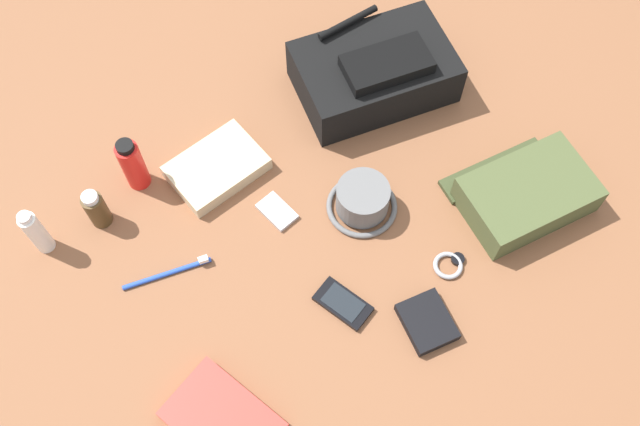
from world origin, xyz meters
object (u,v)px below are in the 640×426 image
(toiletry_pouch, at_px, (525,193))
(wallet, at_px, (427,322))
(sunscreen_spray, at_px, (133,164))
(folded_towel, at_px, (217,168))
(backpack, at_px, (375,72))
(toothbrush, at_px, (172,272))
(wristwatch, at_px, (449,265))
(toothpaste_tube, at_px, (36,232))
(cologne_bottle, at_px, (96,209))
(media_player, at_px, (277,211))
(cell_phone, at_px, (343,304))
(bucket_hat, at_px, (362,200))
(paperback_novel, at_px, (223,421))

(toiletry_pouch, xyz_separation_m, wallet, (-0.34, -0.10, -0.02))
(sunscreen_spray, relative_size, folded_towel, 0.73)
(backpack, distance_m, folded_towel, 0.42)
(toothbrush, bearing_deg, wristwatch, -32.63)
(toothpaste_tube, distance_m, folded_towel, 0.39)
(cologne_bottle, xyz_separation_m, sunscreen_spray, (0.11, 0.04, 0.02))
(media_player, height_order, wristwatch, same)
(toiletry_pouch, distance_m, wallet, 0.36)
(backpack, relative_size, toiletry_pouch, 1.35)
(backpack, xyz_separation_m, toothbrush, (-0.62, -0.15, -0.05))
(media_player, bearing_deg, sunscreen_spray, 131.25)
(sunscreen_spray, relative_size, cell_phone, 1.16)
(cologne_bottle, height_order, wallet, cologne_bottle)
(bucket_hat, bearing_deg, media_player, 149.66)
(wristwatch, distance_m, toothbrush, 0.57)
(wristwatch, relative_size, wallet, 0.65)
(sunscreen_spray, xyz_separation_m, paperback_novel, (-0.11, -0.55, -0.06))
(cell_phone, bearing_deg, paperback_novel, -168.57)
(wallet, distance_m, folded_towel, 0.56)
(toothpaste_tube, distance_m, sunscreen_spray, 0.24)
(toiletry_pouch, xyz_separation_m, wristwatch, (-0.22, -0.03, -0.03))
(toothpaste_tube, xyz_separation_m, cologne_bottle, (0.12, -0.01, -0.02))
(cell_phone, height_order, wristwatch, cell_phone)
(toiletry_pouch, distance_m, cologne_bottle, 0.90)
(backpack, height_order, wallet, backpack)
(toiletry_pouch, bearing_deg, cell_phone, 176.92)
(wallet, bearing_deg, wristwatch, 42.31)
(cell_phone, bearing_deg, toothbrush, 134.61)
(sunscreen_spray, relative_size, media_player, 1.61)
(cologne_bottle, distance_m, media_player, 0.38)
(cologne_bottle, bearing_deg, paperback_novel, -90.34)
(wristwatch, xyz_separation_m, toothbrush, (-0.48, 0.31, 0.00))
(toothpaste_tube, relative_size, wristwatch, 1.92)
(sunscreen_spray, xyz_separation_m, folded_towel, (0.15, -0.08, -0.05))
(wallet, bearing_deg, cell_phone, 142.44)
(toothpaste_tube, bearing_deg, paperback_novel, -76.90)
(toiletry_pouch, distance_m, toothpaste_tube, 1.02)
(bucket_hat, height_order, paperback_novel, bucket_hat)
(toiletry_pouch, distance_m, paperback_novel, 0.77)
(toiletry_pouch, height_order, cologne_bottle, cologne_bottle)
(paperback_novel, relative_size, wristwatch, 3.33)
(cell_phone, relative_size, toothbrush, 0.69)
(toiletry_pouch, xyz_separation_m, bucket_hat, (-0.29, 0.18, -0.00))
(backpack, bearing_deg, bucket_hat, -130.53)
(toiletry_pouch, bearing_deg, media_player, 148.68)
(wristwatch, bearing_deg, toothpaste_tube, 142.63)
(bucket_hat, relative_size, folded_towel, 0.77)
(bucket_hat, bearing_deg, toiletry_pouch, -31.84)
(paperback_novel, height_order, wristwatch, paperback_novel)
(backpack, distance_m, cologne_bottle, 0.69)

